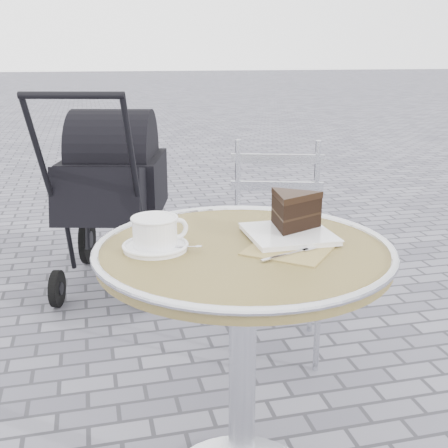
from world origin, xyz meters
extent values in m
cylinder|color=silver|center=(0.00, 0.00, 0.36)|extent=(0.07, 0.07, 0.67)
cylinder|color=#9E8555|center=(0.00, 0.00, 0.71)|extent=(0.70, 0.70, 0.03)
torus|color=silver|center=(0.00, 0.00, 0.73)|extent=(0.72, 0.72, 0.02)
cylinder|color=white|center=(-0.21, 0.03, 0.74)|extent=(0.15, 0.15, 0.01)
cylinder|color=white|center=(-0.21, 0.03, 0.77)|extent=(0.12, 0.12, 0.07)
torus|color=white|center=(-0.15, 0.05, 0.77)|extent=(0.05, 0.02, 0.05)
cylinder|color=#D1B78B|center=(-0.21, 0.03, 0.80)|extent=(0.09, 0.09, 0.01)
cube|color=#9B8155|center=(0.10, -0.04, 0.73)|extent=(0.26, 0.26, 0.00)
cube|color=white|center=(0.13, 0.04, 0.74)|extent=(0.20, 0.20, 0.01)
cylinder|color=silver|center=(0.15, 0.66, 0.21)|extent=(0.02, 0.02, 0.43)
cylinder|color=silver|center=(0.45, 0.56, 0.21)|extent=(0.02, 0.02, 0.43)
cylinder|color=silver|center=(0.24, 0.96, 0.21)|extent=(0.02, 0.02, 0.43)
cylinder|color=silver|center=(0.55, 0.86, 0.21)|extent=(0.02, 0.02, 0.43)
cube|color=silver|center=(0.35, 0.76, 0.44)|extent=(0.48, 0.48, 0.02)
cube|color=black|center=(-0.26, 1.63, 0.48)|extent=(0.57, 0.75, 0.40)
cylinder|color=black|center=(-0.40, 1.11, 1.02)|extent=(0.41, 0.13, 0.03)
cylinder|color=black|center=(-0.54, 1.39, 0.09)|extent=(0.08, 0.18, 0.18)
cylinder|color=black|center=(-0.13, 1.29, 0.09)|extent=(0.08, 0.18, 0.18)
cylinder|color=black|center=(-0.39, 1.97, 0.14)|extent=(0.10, 0.28, 0.28)
cylinder|color=black|center=(0.02, 1.87, 0.14)|extent=(0.10, 0.28, 0.28)
camera|label=1|loc=(-0.35, -1.22, 1.17)|focal=45.00mm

